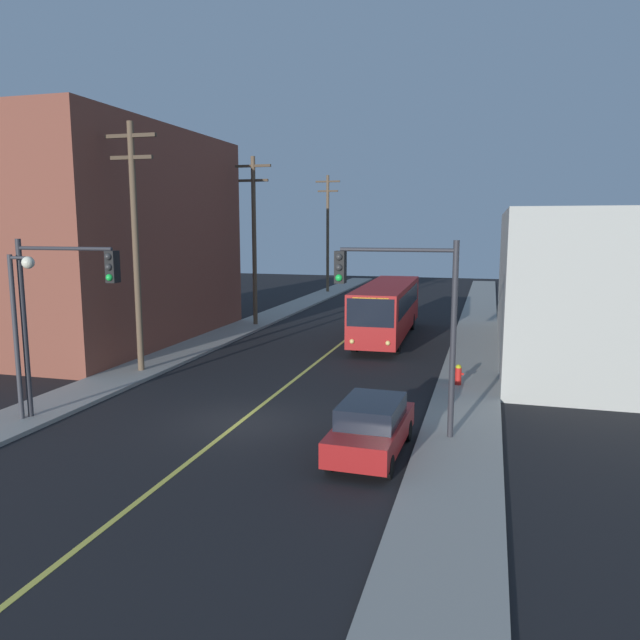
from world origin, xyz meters
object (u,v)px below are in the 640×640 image
object	(u,v)px
city_bus	(387,308)
fire_hydrant	(458,374)
street_lamp_left	(20,313)
utility_pole_near	(135,237)
utility_pole_mid	(254,234)
parked_car_red	(371,427)
traffic_signal_right_corner	(403,301)
utility_pole_far	(328,229)
traffic_signal_left_corner	(61,296)

from	to	relation	value
city_bus	fire_hydrant	world-z (taller)	city_bus
street_lamp_left	fire_hydrant	size ratio (longest dim) A/B	6.55
city_bus	utility_pole_near	size ratio (longest dim) A/B	1.13
utility_pole_mid	street_lamp_left	distance (m)	20.82
parked_car_red	traffic_signal_right_corner	bearing A→B (deg)	71.23
utility_pole_mid	utility_pole_far	size ratio (longest dim) A/B	0.96
utility_pole_near	traffic_signal_left_corner	distance (m)	7.34
utility_pole_far	street_lamp_left	distance (m)	41.39
utility_pole_mid	utility_pole_far	xyz separation A→B (m)	(-0.60, 20.62, 0.22)
utility_pole_near	fire_hydrant	bearing A→B (deg)	5.14
traffic_signal_left_corner	street_lamp_left	distance (m)	1.55
traffic_signal_right_corner	street_lamp_left	size ratio (longest dim) A/B	1.09
utility_pole_mid	traffic_signal_right_corner	size ratio (longest dim) A/B	1.79
utility_pole_far	traffic_signal_left_corner	size ratio (longest dim) A/B	1.86
utility_pole_mid	traffic_signal_left_corner	size ratio (longest dim) A/B	1.79
city_bus	fire_hydrant	bearing A→B (deg)	-65.40
city_bus	utility_pole_mid	xyz separation A→B (m)	(-9.06, 2.05, 4.22)
traffic_signal_right_corner	street_lamp_left	bearing A→B (deg)	-170.41
city_bus	traffic_signal_left_corner	world-z (taller)	traffic_signal_left_corner
utility_pole_near	utility_pole_far	world-z (taller)	utility_pole_far
utility_pole_far	street_lamp_left	world-z (taller)	utility_pole_far
street_lamp_left	fire_hydrant	world-z (taller)	street_lamp_left
fire_hydrant	utility_pole_near	bearing A→B (deg)	-174.86
parked_car_red	traffic_signal_right_corner	xyz separation A→B (m)	(0.59, 1.73, 3.46)
city_bus	traffic_signal_left_corner	distance (m)	20.02
parked_car_red	utility_pole_mid	distance (m)	24.04
utility_pole_mid	traffic_signal_left_corner	bearing A→B (deg)	-85.94
utility_pole_far	city_bus	bearing A→B (deg)	-66.92
parked_car_red	utility_pole_near	bearing A→B (deg)	149.76
parked_car_red	utility_pole_far	xyz separation A→B (m)	(-12.29, 40.98, 5.42)
traffic_signal_right_corner	fire_hydrant	distance (m)	7.55
city_bus	traffic_signal_right_corner	world-z (taller)	traffic_signal_right_corner
city_bus	fire_hydrant	distance (m)	11.24
traffic_signal_left_corner	street_lamp_left	xyz separation A→B (m)	(-1.42, -0.28, -0.56)
parked_car_red	fire_hydrant	size ratio (longest dim) A/B	5.30
traffic_signal_right_corner	parked_car_red	bearing A→B (deg)	-108.77
traffic_signal_left_corner	traffic_signal_right_corner	distance (m)	10.97
fire_hydrant	utility_pole_far	bearing A→B (deg)	113.55
street_lamp_left	utility_pole_mid	bearing A→B (deg)	90.09
utility_pole_near	traffic_signal_right_corner	bearing A→B (deg)	-22.58
utility_pole_mid	fire_hydrant	xyz separation A→B (m)	(13.71, -12.21, -5.46)
parked_car_red	traffic_signal_left_corner	world-z (taller)	traffic_signal_left_corner
city_bus	utility_pole_far	world-z (taller)	utility_pole_far
street_lamp_left	traffic_signal_right_corner	bearing A→B (deg)	9.59
fire_hydrant	parked_car_red	bearing A→B (deg)	-103.98
utility_pole_far	fire_hydrant	xyz separation A→B (m)	(14.31, -32.83, -5.68)
city_bus	parked_car_red	distance (m)	18.51
utility_pole_near	utility_pole_mid	xyz separation A→B (m)	(0.15, 13.46, -0.02)
parked_car_red	traffic_signal_left_corner	bearing A→B (deg)	-179.70
parked_car_red	street_lamp_left	bearing A→B (deg)	-178.35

